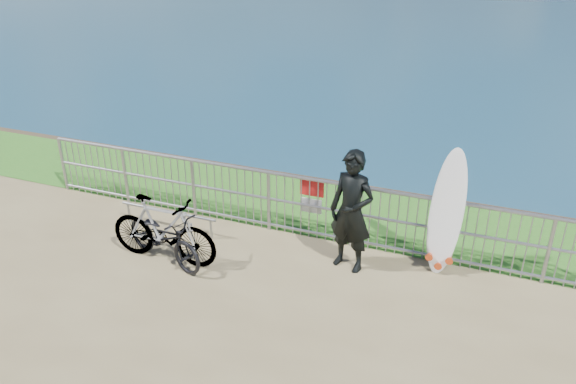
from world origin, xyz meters
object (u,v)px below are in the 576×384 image
at_px(surfboard, 446,217).
at_px(bicycle_near, 164,237).
at_px(surfer, 352,212).
at_px(bicycle_far, 163,230).

bearing_deg(surfboard, bicycle_near, -161.15).
relative_size(surfer, bicycle_far, 1.05).
bearing_deg(surfer, surfboard, 33.34).
bearing_deg(bicycle_near, bicycle_far, 49.25).
bearing_deg(surfboard, surfer, -160.49).
distance_m(surfboard, bicycle_far, 4.39).
bearing_deg(bicycle_far, surfer, -73.54).
xyz_separation_m(surfer, bicycle_near, (-2.79, -0.93, -0.53)).
bearing_deg(surfboard, bicycle_far, -161.46).
height_order(surfboard, bicycle_far, surfboard).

